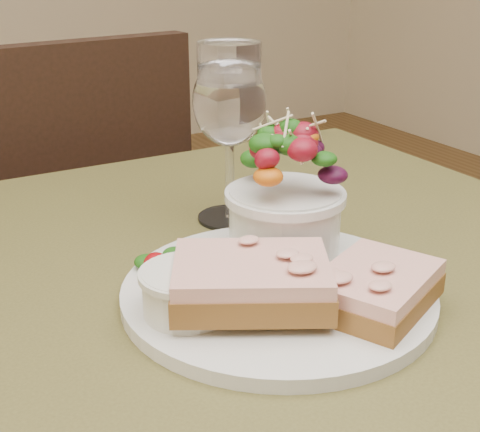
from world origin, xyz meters
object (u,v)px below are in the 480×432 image
chair_far (54,352)px  wine_glass (229,108)px  sandwich_front (376,288)px  ramekin (188,290)px  cafe_table (248,382)px  salad_bowl (285,192)px  dinner_plate (278,292)px  sandwich_back (251,280)px

chair_far → wine_glass: (0.09, -0.55, 0.58)m
sandwich_front → ramekin: size_ratio=1.82×
cafe_table → salad_bowl: size_ratio=6.30×
sandwich_front → salad_bowl: 0.13m
dinner_plate → ramekin: 0.09m
dinner_plate → salad_bowl: (0.04, 0.05, 0.07)m
dinner_plate → sandwich_front: (0.05, -0.06, 0.02)m
wine_glass → cafe_table: bearing=-112.9°
dinner_plate → sandwich_back: size_ratio=1.76×
salad_bowl → wine_glass: 0.13m
sandwich_front → sandwich_back: (-0.09, 0.04, 0.01)m
ramekin → dinner_plate: bearing=1.5°
ramekin → salad_bowl: (0.12, 0.06, 0.04)m
chair_far → sandwich_front: size_ratio=7.13×
sandwich_front → salad_bowl: salad_bowl is taller
sandwich_front → chair_far: bearing=71.6°
cafe_table → wine_glass: (0.06, 0.14, 0.22)m
cafe_table → chair_far: (-0.03, 0.69, -0.36)m
wine_glass → sandwich_front: bearing=-90.1°
chair_far → salad_bowl: (0.08, -0.67, 0.53)m
chair_far → dinner_plate: chair_far is taller
cafe_table → wine_glass: size_ratio=4.57×
dinner_plate → wine_glass: 0.22m
cafe_table → ramekin: bearing=-155.7°
cafe_table → sandwich_front: (0.06, -0.10, 0.13)m
sandwich_front → salad_bowl: size_ratio=0.99×
sandwich_back → ramekin: size_ratio=2.15×
sandwich_front → salad_bowl: (-0.01, 0.12, 0.04)m
sandwich_front → cafe_table: bearing=96.7°
cafe_table → wine_glass: 0.27m
chair_far → sandwich_back: chair_far is taller
chair_far → ramekin: size_ratio=12.95×
cafe_table → dinner_plate: dinner_plate is taller
dinner_plate → sandwich_front: 0.08m
cafe_table → chair_far: size_ratio=0.89×
dinner_plate → ramekin: (-0.08, -0.00, 0.03)m
ramekin → wine_glass: (0.13, 0.18, 0.09)m
ramekin → salad_bowl: bearing=23.8°
ramekin → cafe_table: bearing=24.3°
sandwich_back → ramekin: 0.05m
dinner_plate → sandwich_front: sandwich_front is taller
chair_far → salad_bowl: size_ratio=7.09×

